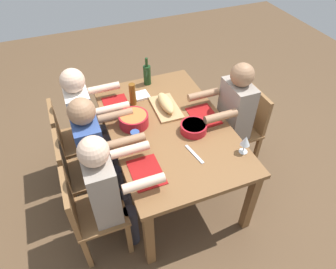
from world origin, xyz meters
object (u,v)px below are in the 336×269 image
(chair_far_right, at_px, (71,138))
(beer_bottle, at_px, (133,94))
(serving_bowl_fruit, at_px, (134,119))
(diner_far_right, at_px, (86,116))
(cutting_board, at_px, (166,108))
(dining_table, at_px, (168,132))
(wine_glass, at_px, (245,141))
(diner_far_center, at_px, (96,148))
(chair_far_left, at_px, (88,212))
(chair_near_center, at_px, (244,125))
(napkin_stack, at_px, (141,95))
(diner_far_left, at_px, (108,188))
(diner_near_center, at_px, (232,112))
(cup_far_center, at_px, (135,136))
(bread_loaf, at_px, (166,103))
(wine_bottle, at_px, (147,74))
(chair_far_center, at_px, (79,171))
(serving_bowl_pasta, at_px, (194,127))

(chair_far_right, relative_size, beer_bottle, 3.86)
(serving_bowl_fruit, relative_size, beer_bottle, 1.18)
(diner_far_right, height_order, cutting_board, diner_far_right)
(dining_table, distance_m, serving_bowl_fruit, 0.33)
(wine_glass, bearing_deg, diner_far_center, 64.44)
(chair_far_left, bearing_deg, beer_bottle, -36.78)
(diner_far_center, distance_m, chair_far_right, 0.52)
(chair_near_center, relative_size, diner_far_right, 0.71)
(dining_table, relative_size, diner_far_center, 1.34)
(beer_bottle, distance_m, napkin_stack, 0.17)
(dining_table, bearing_deg, serving_bowl_fruit, 66.58)
(dining_table, distance_m, diner_far_left, 0.78)
(diner_far_left, distance_m, napkin_stack, 1.09)
(diner_near_center, height_order, napkin_stack, diner_near_center)
(chair_far_right, relative_size, cup_far_center, 8.74)
(bread_loaf, xyz_separation_m, wine_bottle, (0.46, 0.02, 0.04))
(diner_far_center, distance_m, bread_loaf, 0.76)
(dining_table, bearing_deg, cutting_board, -16.56)
(beer_bottle, bearing_deg, serving_bowl_fruit, 164.33)
(chair_far_right, height_order, serving_bowl_fruit, chair_far_right)
(beer_bottle, bearing_deg, wine_bottle, -39.95)
(chair_far_center, height_order, cup_far_center, chair_far_center)
(cup_far_center, bearing_deg, serving_bowl_pasta, -97.86)
(wine_glass, bearing_deg, chair_far_right, 52.85)
(bread_loaf, bearing_deg, wine_bottle, 2.93)
(beer_bottle, relative_size, cup_far_center, 2.26)
(dining_table, xyz_separation_m, diner_far_left, (-0.44, 0.65, 0.04))
(wine_bottle, height_order, wine_glass, wine_bottle)
(dining_table, bearing_deg, cup_far_center, 104.39)
(dining_table, relative_size, beer_bottle, 7.31)
(wine_glass, bearing_deg, napkin_stack, 27.39)
(serving_bowl_fruit, bearing_deg, wine_glass, -131.76)
(chair_far_center, relative_size, serving_bowl_fruit, 3.28)
(diner_far_left, relative_size, cutting_board, 3.00)
(cutting_board, relative_size, cup_far_center, 4.11)
(cup_far_center, height_order, napkin_stack, cup_far_center)
(diner_far_left, relative_size, wine_glass, 7.23)
(diner_far_right, bearing_deg, chair_far_center, 157.46)
(cutting_board, distance_m, wine_bottle, 0.47)
(chair_far_left, relative_size, diner_far_left, 0.71)
(chair_near_center, height_order, beer_bottle, beer_bottle)
(serving_bowl_fruit, bearing_deg, serving_bowl_pasta, -120.97)
(chair_far_right, xyz_separation_m, cutting_board, (-0.21, -0.90, 0.27))
(chair_near_center, distance_m, chair_far_right, 1.72)
(dining_table, xyz_separation_m, cup_far_center, (-0.08, 0.32, 0.13))
(cutting_board, bearing_deg, chair_far_left, 126.80)
(diner_near_center, distance_m, bread_loaf, 0.63)
(chair_far_center, relative_size, napkin_stack, 6.07)
(chair_far_center, bearing_deg, chair_near_center, -90.00)
(beer_bottle, bearing_deg, napkin_stack, -51.21)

